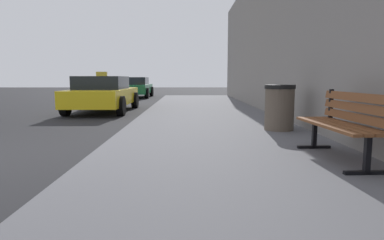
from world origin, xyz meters
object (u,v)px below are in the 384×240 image
at_px(bench, 345,120).
at_px(car_green, 135,87).
at_px(car_yellow, 104,94).
at_px(trash_bin, 279,107).

height_order(bench, car_green, car_green).
bearing_deg(car_green, car_yellow, -88.08).
bearing_deg(car_yellow, bench, -56.95).
relative_size(bench, car_green, 0.40).
bearing_deg(car_green, trash_bin, -70.08).
distance_m(bench, car_green, 17.64).
distance_m(car_yellow, car_green, 9.06).
xyz_separation_m(bench, trash_bin, (-0.15, 2.48, -0.05)).
distance_m(bench, car_yellow, 9.25).
bearing_deg(bench, car_green, 105.29).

